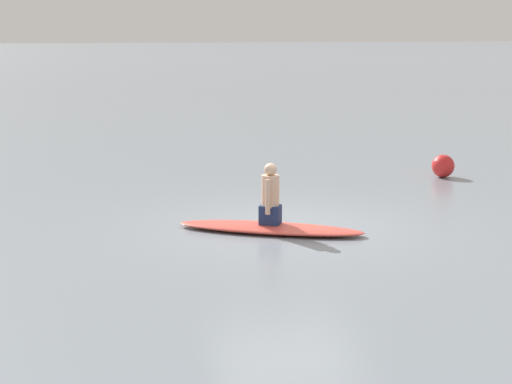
# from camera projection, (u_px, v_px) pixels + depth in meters

# --- Properties ---
(ground_plane) EXTENTS (400.00, 400.00, 0.00)m
(ground_plane) POSITION_uv_depth(u_px,v_px,m) (288.00, 227.00, 14.36)
(ground_plane) COLOR gray
(surfboard) EXTENTS (2.19, 3.11, 0.14)m
(surfboard) POSITION_uv_depth(u_px,v_px,m) (270.00, 228.00, 14.01)
(surfboard) COLOR #D84C3F
(surfboard) RESTS_ON ground
(person_paddler) EXTENTS (0.42, 0.42, 1.01)m
(person_paddler) POSITION_uv_depth(u_px,v_px,m) (270.00, 197.00, 13.91)
(person_paddler) COLOR navy
(person_paddler) RESTS_ON surfboard
(buoy_marker) EXTENTS (0.52, 0.52, 0.52)m
(buoy_marker) POSITION_uv_depth(u_px,v_px,m) (443.00, 166.00, 19.17)
(buoy_marker) COLOR red
(buoy_marker) RESTS_ON ground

